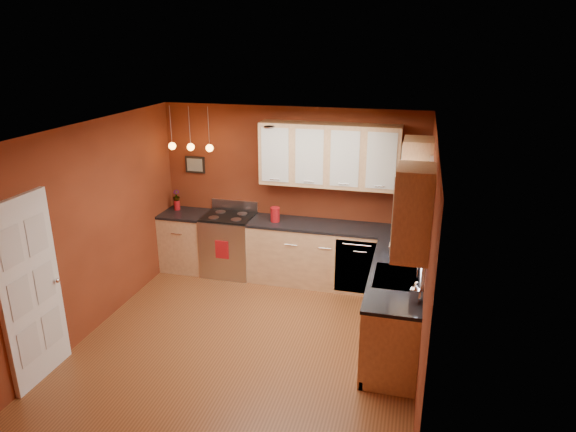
% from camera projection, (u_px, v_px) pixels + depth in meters
% --- Properties ---
extents(floor, '(4.20, 4.20, 0.00)m').
position_uv_depth(floor, '(249.00, 341.00, 6.31)').
color(floor, brown).
rests_on(floor, ground).
extents(ceiling, '(4.00, 4.20, 0.02)m').
position_uv_depth(ceiling, '(243.00, 130.00, 5.46)').
color(ceiling, silver).
rests_on(ceiling, wall_back).
extents(wall_back, '(4.00, 0.02, 2.60)m').
position_uv_depth(wall_back, '(291.00, 193.00, 7.80)').
color(wall_back, maroon).
rests_on(wall_back, floor).
extents(wall_front, '(4.00, 0.02, 2.60)m').
position_uv_depth(wall_front, '(158.00, 342.00, 3.96)').
color(wall_front, maroon).
rests_on(wall_front, floor).
extents(wall_left, '(0.02, 4.20, 2.60)m').
position_uv_depth(wall_left, '(94.00, 228.00, 6.36)').
color(wall_left, maroon).
rests_on(wall_left, floor).
extents(wall_right, '(0.02, 4.20, 2.60)m').
position_uv_depth(wall_right, '(426.00, 261.00, 5.41)').
color(wall_right, maroon).
rests_on(wall_right, floor).
extents(base_cabinets_back_left, '(0.70, 0.60, 0.90)m').
position_uv_depth(base_cabinets_back_left, '(187.00, 242.00, 8.20)').
color(base_cabinets_back_left, '#E6B47B').
rests_on(base_cabinets_back_left, floor).
extents(base_cabinets_back_right, '(2.54, 0.60, 0.90)m').
position_uv_depth(base_cabinets_back_right, '(334.00, 257.00, 7.63)').
color(base_cabinets_back_right, '#E6B47B').
rests_on(base_cabinets_back_right, floor).
extents(base_cabinets_right, '(0.60, 2.10, 0.90)m').
position_uv_depth(base_cabinets_right, '(394.00, 308.00, 6.17)').
color(base_cabinets_right, '#E6B47B').
rests_on(base_cabinets_right, floor).
extents(counter_back_left, '(0.70, 0.62, 0.04)m').
position_uv_depth(counter_back_left, '(185.00, 214.00, 8.04)').
color(counter_back_left, black).
rests_on(counter_back_left, base_cabinets_back_left).
extents(counter_back_right, '(2.54, 0.62, 0.04)m').
position_uv_depth(counter_back_right, '(334.00, 227.00, 7.48)').
color(counter_back_right, black).
rests_on(counter_back_right, base_cabinets_back_right).
extents(counter_right, '(0.62, 2.10, 0.04)m').
position_uv_depth(counter_right, '(397.00, 273.00, 6.02)').
color(counter_right, black).
rests_on(counter_right, base_cabinets_right).
extents(gas_range, '(0.76, 0.64, 1.11)m').
position_uv_depth(gas_range, '(229.00, 244.00, 8.02)').
color(gas_range, '#B4B4B8').
rests_on(gas_range, floor).
extents(dishwasher_front, '(0.60, 0.02, 0.80)m').
position_uv_depth(dishwasher_front, '(356.00, 267.00, 7.28)').
color(dishwasher_front, '#B4B4B8').
rests_on(dishwasher_front, base_cabinets_back_right).
extents(sink, '(0.50, 0.70, 0.33)m').
position_uv_depth(sink, '(396.00, 278.00, 5.88)').
color(sink, gray).
rests_on(sink, counter_right).
extents(window, '(0.06, 1.02, 1.22)m').
position_uv_depth(window, '(427.00, 217.00, 5.56)').
color(window, white).
rests_on(window, wall_right).
extents(door_left_wall, '(0.12, 0.82, 2.05)m').
position_uv_depth(door_left_wall, '(31.00, 291.00, 5.34)').
color(door_left_wall, white).
rests_on(door_left_wall, floor).
extents(upper_cabinets_back, '(2.00, 0.35, 0.90)m').
position_uv_depth(upper_cabinets_back, '(329.00, 155.00, 7.29)').
color(upper_cabinets_back, '#E6B47B').
rests_on(upper_cabinets_back, wall_back).
extents(upper_cabinets_right, '(0.35, 1.95, 0.90)m').
position_uv_depth(upper_cabinets_right, '(415.00, 192.00, 5.54)').
color(upper_cabinets_right, '#E6B47B').
rests_on(upper_cabinets_right, wall_right).
extents(wall_picture, '(0.32, 0.03, 0.26)m').
position_uv_depth(wall_picture, '(195.00, 165.00, 8.04)').
color(wall_picture, black).
rests_on(wall_picture, wall_back).
extents(pendant_lights, '(0.71, 0.11, 0.66)m').
position_uv_depth(pendant_lights, '(191.00, 146.00, 7.60)').
color(pendant_lights, gray).
rests_on(pendant_lights, ceiling).
extents(red_canister, '(0.14, 0.14, 0.22)m').
position_uv_depth(red_canister, '(275.00, 214.00, 7.61)').
color(red_canister, '#A91217').
rests_on(red_canister, counter_back_right).
extents(red_vase, '(0.09, 0.09, 0.15)m').
position_uv_depth(red_vase, '(177.00, 205.00, 8.15)').
color(red_vase, '#A91217').
rests_on(red_vase, counter_back_left).
extents(flowers, '(0.14, 0.14, 0.19)m').
position_uv_depth(flowers, '(176.00, 196.00, 8.10)').
color(flowers, '#A91217').
rests_on(flowers, red_vase).
extents(coffee_maker, '(0.24, 0.23, 0.30)m').
position_uv_depth(coffee_maker, '(402.00, 219.00, 7.32)').
color(coffee_maker, black).
rests_on(coffee_maker, counter_back_right).
extents(soap_pump, '(0.12, 0.12, 0.22)m').
position_uv_depth(soap_pump, '(415.00, 292.00, 5.28)').
color(soap_pump, white).
rests_on(soap_pump, counter_right).
extents(dish_towel, '(0.21, 0.01, 0.28)m').
position_uv_depth(dish_towel, '(222.00, 250.00, 7.70)').
color(dish_towel, '#A91217').
rests_on(dish_towel, gas_range).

